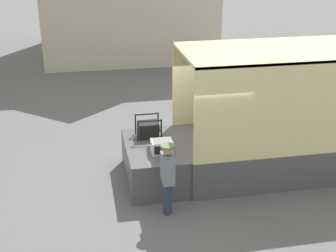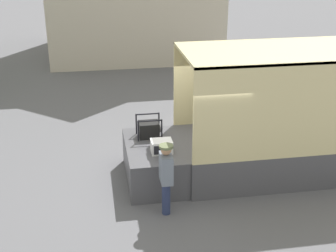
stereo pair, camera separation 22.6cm
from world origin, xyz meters
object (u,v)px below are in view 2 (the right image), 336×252
at_px(box_truck, 334,130).
at_px(portable_generator, 150,129).
at_px(worker_person, 166,173).
at_px(microwave, 162,146).

relative_size(box_truck, portable_generator, 11.13).
relative_size(portable_generator, worker_person, 0.37).
distance_m(microwave, portable_generator, 0.94).
distance_m(box_truck, portable_generator, 4.65).
relative_size(microwave, portable_generator, 0.80).
height_order(box_truck, microwave, box_truck).
relative_size(box_truck, microwave, 13.97).
bearing_deg(portable_generator, microwave, -80.74).
xyz_separation_m(box_truck, worker_person, (-4.54, -1.53, 0.02)).
xyz_separation_m(box_truck, microwave, (-4.47, -0.43, 0.10)).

